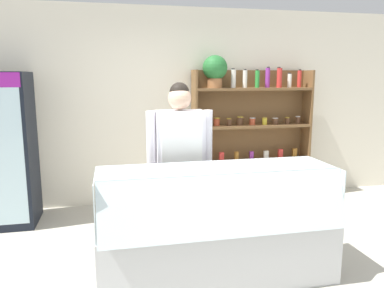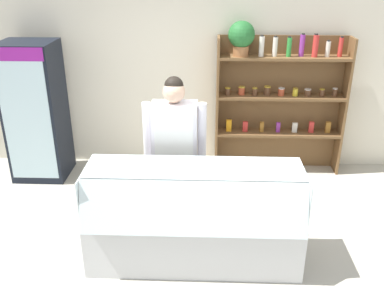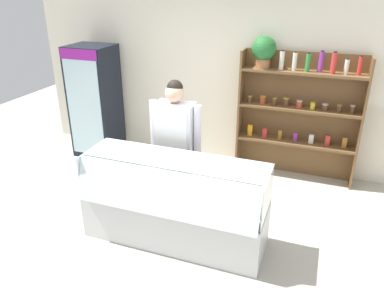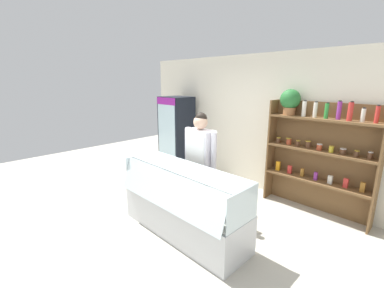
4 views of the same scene
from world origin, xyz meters
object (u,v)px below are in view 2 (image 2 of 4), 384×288
Objects in this scene: shelving_unit at (272,87)px; deli_display_case at (193,233)px; drinks_fridge at (36,112)px; shop_clerk at (175,142)px.

shelving_unit is 2.44m from deli_display_case.
drinks_fridge is 3.13m from shelving_unit.
shop_clerk is (1.92, -1.18, 0.11)m from drinks_fridge.
drinks_fridge is at bearing -174.46° from shelving_unit.
deli_display_case is 0.94m from shop_clerk.
drinks_fridge is at bearing 140.49° from deli_display_case.
shelving_unit reaches higher than deli_display_case.
shelving_unit is 1.01× the size of deli_display_case.
deli_display_case is (2.13, -1.76, -0.60)m from drinks_fridge.
drinks_fridge is 1.06× the size of shop_clerk.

